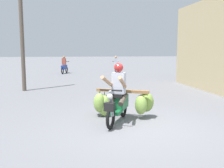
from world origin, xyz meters
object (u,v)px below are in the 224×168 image
object	(u,v)px
motorbike_distant_ahead_right	(116,66)
utility_pole	(21,16)
motorbike_main_loaded	(118,101)
motorbike_distant_ahead_left	(64,66)

from	to	relation	value
motorbike_distant_ahead_right	utility_pole	size ratio (longest dim) A/B	0.24
motorbike_main_loaded	motorbike_distant_ahead_right	world-z (taller)	motorbike_main_loaded
motorbike_distant_ahead_left	motorbike_distant_ahead_right	distance (m)	4.13
motorbike_main_loaded	motorbike_distant_ahead_left	xyz separation A→B (m)	(-1.94, 13.93, 0.06)
utility_pole	motorbike_distant_ahead_right	bearing A→B (deg)	54.82
motorbike_main_loaded	motorbike_distant_ahead_left	distance (m)	14.06
motorbike_main_loaded	utility_pole	size ratio (longest dim) A/B	0.27
motorbike_main_loaded	motorbike_distant_ahead_left	world-z (taller)	motorbike_main_loaded
motorbike_main_loaded	utility_pole	xyz separation A→B (m)	(-3.51, 5.48, 2.92)
motorbike_distant_ahead_left	motorbike_distant_ahead_right	xyz separation A→B (m)	(4.11, -0.38, 0.00)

